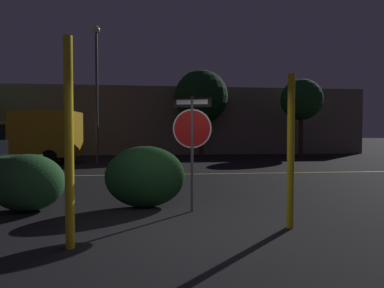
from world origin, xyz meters
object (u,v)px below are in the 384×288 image
yellow_pole_right (291,151)px  tree_1 (301,100)px  tree_2 (201,97)px  yellow_pole_left (69,143)px  hedge_bush_1 (28,183)px  delivery_truck (29,136)px  street_lamp (97,77)px  hedge_bush_2 (145,177)px  stop_sign (192,130)px

yellow_pole_right → tree_1: 18.67m
yellow_pole_right → tree_2: size_ratio=0.41×
yellow_pole_left → hedge_bush_1: yellow_pole_left is taller
delivery_truck → street_lamp: bearing=-90.4°
delivery_truck → yellow_pole_left: bearing=-150.6°
yellow_pole_left → hedge_bush_2: 2.73m
yellow_pole_left → tree_2: 20.02m
stop_sign → hedge_bush_1: size_ratio=1.61×
hedge_bush_1 → yellow_pole_left: bearing=-55.9°
yellow_pole_left → tree_2: size_ratio=0.46×
yellow_pole_right → street_lamp: street_lamp is taller
delivery_truck → street_lamp: 5.25m
hedge_bush_1 → street_lamp: street_lamp is taller
hedge_bush_1 → tree_1: size_ratio=0.27×
hedge_bush_1 → tree_1: bearing=47.8°
hedge_bush_2 → delivery_truck: size_ratio=0.32×
yellow_pole_left → yellow_pole_right: bearing=9.5°
hedge_bush_2 → street_lamp: size_ratio=0.23×
hedge_bush_1 → tree_2: size_ratio=0.23×
hedge_bush_1 → tree_1: 20.32m
delivery_truck → tree_2: (10.91, 5.32, 3.07)m
stop_sign → hedge_bush_1: 3.79m
tree_2 → hedge_bush_1: bearing=-109.8°
yellow_pole_left → yellow_pole_right: (3.65, 0.61, -0.17)m
yellow_pole_left → street_lamp: bearing=100.1°
stop_sign → yellow_pole_left: 2.79m
street_lamp → yellow_pole_right: bearing=-64.9°
tree_2 → hedge_bush_2: bearing=-101.9°
yellow_pole_right → hedge_bush_1: bearing=161.8°
yellow_pole_left → yellow_pole_right: 3.71m
yellow_pole_right → tree_1: (8.20, 16.52, 2.91)m
delivery_truck → tree_1: size_ratio=0.97×
yellow_pole_right → street_lamp: size_ratio=0.34×
yellow_pole_left → hedge_bush_1: (-1.58, 2.33, -0.93)m
yellow_pole_left → yellow_pole_right: yellow_pole_left is taller
yellow_pole_left → tree_1: bearing=55.3°
yellow_pole_right → hedge_bush_2: size_ratio=1.51×
stop_sign → delivery_truck: size_ratio=0.44×
yellow_pole_right → delivery_truck: size_ratio=0.49×
hedge_bush_1 → delivery_truck: bearing=112.5°
yellow_pole_left → street_lamp: street_lamp is taller
delivery_truck → hedge_bush_2: bearing=-142.6°
stop_sign → yellow_pole_left: bearing=-122.2°
yellow_pole_left → hedge_bush_1: bearing=124.1°
delivery_truck → tree_2: bearing=-59.2°
tree_1 → stop_sign: bearing=-122.9°
stop_sign → hedge_bush_1: bearing=-172.4°
tree_1 → yellow_pole_right: bearing=-116.4°
hedge_bush_2 → tree_1: size_ratio=0.31×
tree_2 → stop_sign: bearing=-98.3°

